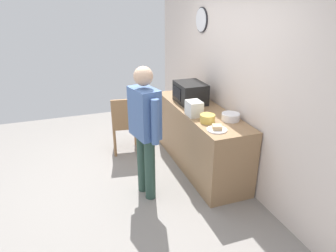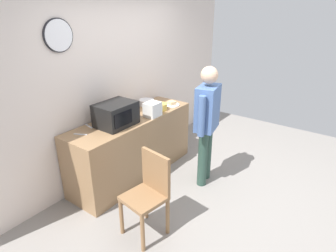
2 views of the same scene
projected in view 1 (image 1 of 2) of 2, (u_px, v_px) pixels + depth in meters
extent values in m
plane|color=gray|center=(122.00, 187.00, 4.09)|extent=(6.00, 6.00, 0.00)
cube|color=silver|center=(234.00, 82.00, 4.09)|extent=(5.40, 0.10, 2.60)
cylinder|color=white|center=(202.00, 20.00, 4.61)|extent=(0.34, 0.03, 0.34)
cylinder|color=black|center=(202.00, 20.00, 4.61)|extent=(0.37, 0.02, 0.37)
cube|color=#93704C|center=(200.00, 138.00, 4.48)|extent=(2.01, 0.62, 0.90)
cube|color=black|center=(190.00, 93.00, 4.51)|extent=(0.50, 0.38, 0.30)
cube|color=black|center=(177.00, 93.00, 4.50)|extent=(0.30, 0.01, 0.18)
cylinder|color=white|center=(217.00, 130.00, 3.60)|extent=(0.24, 0.24, 0.01)
cube|color=#D9B17C|center=(217.00, 127.00, 3.58)|extent=(0.14, 0.14, 0.05)
cylinder|color=gold|center=(208.00, 118.00, 3.81)|extent=(0.19, 0.19, 0.10)
cylinder|color=white|center=(231.00, 117.00, 3.88)|extent=(0.23, 0.23, 0.09)
cube|color=silver|center=(194.00, 108.00, 4.01)|extent=(0.22, 0.18, 0.20)
cube|color=silver|center=(186.00, 93.00, 5.01)|extent=(0.10, 0.16, 0.01)
cube|color=silver|center=(199.00, 96.00, 4.86)|extent=(0.06, 0.17, 0.01)
cylinder|color=#2B473C|center=(150.00, 169.00, 3.73)|extent=(0.13, 0.13, 0.82)
cylinder|color=#2B473C|center=(142.00, 162.00, 3.89)|extent=(0.13, 0.13, 0.82)
cube|color=#47669E|center=(144.00, 113.00, 3.54)|extent=(0.44, 0.32, 0.59)
cylinder|color=#47669E|center=(155.00, 122.00, 3.36)|extent=(0.09, 0.09, 0.53)
cylinder|color=#47669E|center=(135.00, 109.00, 3.75)|extent=(0.09, 0.09, 0.53)
sphere|color=#D1A889|center=(143.00, 76.00, 3.37)|extent=(0.22, 0.22, 0.22)
cylinder|color=olive|center=(135.00, 133.00, 5.20)|extent=(0.04, 0.04, 0.45)
cylinder|color=olive|center=(114.00, 134.00, 5.14)|extent=(0.04, 0.04, 0.45)
cylinder|color=olive|center=(137.00, 142.00, 4.88)|extent=(0.04, 0.04, 0.45)
cylinder|color=olive|center=(115.00, 143.00, 4.81)|extent=(0.04, 0.04, 0.45)
cube|color=olive|center=(125.00, 124.00, 4.91)|extent=(0.46, 0.46, 0.04)
cube|color=olive|center=(125.00, 114.00, 4.65)|extent=(0.10, 0.40, 0.45)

